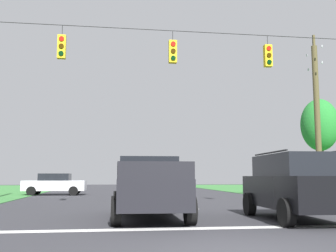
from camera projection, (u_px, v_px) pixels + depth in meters
stop_bar_stripe at (201, 228)px, 10.28m from camera, size 14.37×0.45×0.01m
lane_dash_0 at (168, 209)px, 16.17m from camera, size 2.50×0.15×0.01m
lane_dash_1 at (150, 199)px, 23.30m from camera, size 2.50×0.15×0.01m
lane_dash_2 at (142, 194)px, 29.53m from camera, size 2.50×0.15×0.01m
lane_dash_3 at (134, 190)px, 39.58m from camera, size 2.50×0.15×0.01m
overhead_signal_span at (171, 103)px, 16.36m from camera, size 17.61×0.31×7.85m
pickup_truck at (149, 188)px, 12.83m from camera, size 2.39×5.45×1.95m
suv_black at (296, 185)px, 12.26m from camera, size 2.39×4.88×2.05m
distant_car_crossing_white at (55, 184)px, 28.65m from camera, size 4.36×2.14×1.52m
distant_car_far_parked at (272, 183)px, 33.19m from camera, size 2.12×4.35×1.52m
utility_pole_mid_right at (317, 118)px, 22.62m from camera, size 0.32×1.77×9.41m
tree_roadside_right at (320, 126)px, 28.93m from camera, size 2.66×2.66×6.87m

